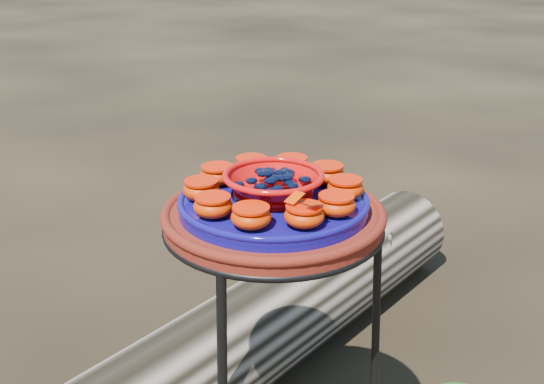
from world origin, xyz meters
TOP-DOWN VIEW (x-y plane):
  - plant_stand at (0.00, 0.00)m, footprint 0.44×0.44m
  - terracotta_saucer at (0.00, 0.00)m, footprint 0.40×0.40m
  - cobalt_plate at (0.00, 0.00)m, footprint 0.34×0.34m
  - red_bowl at (0.00, 0.00)m, footprint 0.17×0.17m
  - glass_gems at (0.00, 0.00)m, footprint 0.13×0.13m
  - orange_half_0 at (-0.03, -0.13)m, footprint 0.07×0.07m
  - orange_half_1 at (0.04, -0.12)m, footprint 0.07×0.07m
  - orange_half_2 at (0.11, -0.07)m, footprint 0.07×0.07m
  - orange_half_3 at (0.13, 0.01)m, footprint 0.07×0.07m
  - orange_half_4 at (0.10, 0.08)m, footprint 0.07×0.07m
  - orange_half_5 at (0.03, 0.12)m, footprint 0.07×0.07m
  - orange_half_6 at (-0.04, 0.12)m, footprint 0.07×0.07m
  - orange_half_7 at (-0.11, 0.07)m, footprint 0.07×0.07m
  - orange_half_8 at (-0.13, -0.01)m, footprint 0.07×0.07m
  - orange_half_9 at (-0.10, -0.08)m, footprint 0.07×0.07m
  - butterfly at (-0.03, -0.13)m, footprint 0.08×0.06m
  - driftwood_log at (0.37, 0.48)m, footprint 1.58×0.81m

SIDE VIEW (x-z plane):
  - driftwood_log at x=0.37m, z-range 0.00..0.29m
  - plant_stand at x=0.00m, z-range 0.00..0.70m
  - terracotta_saucer at x=0.00m, z-range 0.70..0.73m
  - cobalt_plate at x=0.00m, z-range 0.73..0.76m
  - orange_half_0 at x=-0.03m, z-range 0.76..0.79m
  - orange_half_1 at x=0.04m, z-range 0.76..0.79m
  - orange_half_2 at x=0.11m, z-range 0.76..0.79m
  - orange_half_3 at x=0.13m, z-range 0.76..0.79m
  - orange_half_4 at x=0.10m, z-range 0.76..0.79m
  - orange_half_5 at x=0.03m, z-range 0.76..0.79m
  - orange_half_6 at x=-0.04m, z-range 0.76..0.79m
  - orange_half_7 at x=-0.11m, z-range 0.76..0.79m
  - orange_half_8 at x=-0.13m, z-range 0.76..0.79m
  - orange_half_9 at x=-0.10m, z-range 0.76..0.79m
  - red_bowl at x=0.00m, z-range 0.76..0.80m
  - butterfly at x=-0.03m, z-range 0.79..0.80m
  - glass_gems at x=0.00m, z-range 0.80..0.83m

